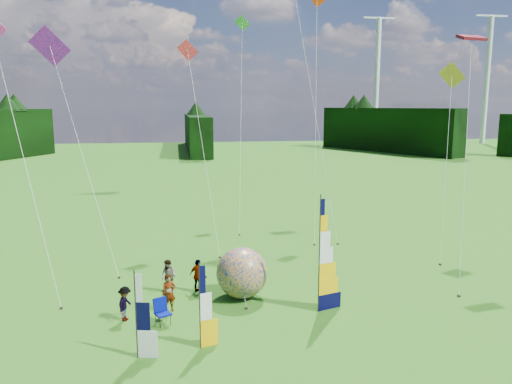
{
  "coord_description": "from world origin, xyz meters",
  "views": [
    {
      "loc": [
        -4.44,
        -17.26,
        9.26
      ],
      "look_at": [
        -1.0,
        4.0,
        5.5
      ],
      "focal_mm": 35.0,
      "sensor_mm": 36.0,
      "label": 1
    }
  ],
  "objects": [
    {
      "name": "ground",
      "position": [
        0.0,
        0.0,
        0.0
      ],
      "size": [
        220.0,
        220.0,
        0.0
      ],
      "primitive_type": "plane",
      "color": "#3D7220",
      "rests_on": "ground"
    },
    {
      "name": "treeline_ring",
      "position": [
        0.0,
        0.0,
        4.0
      ],
      "size": [
        210.0,
        210.0,
        8.0
      ],
      "primitive_type": null,
      "color": "black",
      "rests_on": "ground"
    },
    {
      "name": "turbine_left",
      "position": [
        70.0,
        95.0,
        15.0
      ],
      "size": [
        8.0,
        1.2,
        30.0
      ],
      "primitive_type": null,
      "color": "silver",
      "rests_on": "ground"
    },
    {
      "name": "turbine_right",
      "position": [
        45.0,
        102.0,
        15.0
      ],
      "size": [
        8.0,
        1.2,
        30.0
      ],
      "primitive_type": null,
      "color": "silver",
      "rests_on": "ground"
    },
    {
      "name": "feather_banner_main",
      "position": [
        1.77,
        3.4,
        2.61
      ],
      "size": [
        1.37,
        0.52,
        5.22
      ],
      "primitive_type": null,
      "rotation": [
        0.0,
        0.0,
        0.31
      ],
      "color": "black",
      "rests_on": "ground"
    },
    {
      "name": "side_banner_left",
      "position": [
        -3.69,
        0.78,
        1.66
      ],
      "size": [
        0.92,
        0.36,
        3.31
      ],
      "primitive_type": null,
      "rotation": [
        0.0,
        0.0,
        0.29
      ],
      "color": "#FFB800",
      "rests_on": "ground"
    },
    {
      "name": "side_banner_far",
      "position": [
        -6.03,
        0.41,
        1.64
      ],
      "size": [
        0.97,
        0.29,
        3.27
      ],
      "primitive_type": null,
      "rotation": [
        0.0,
        0.0,
        -0.2
      ],
      "color": "white",
      "rests_on": "ground"
    },
    {
      "name": "bol_inflatable",
      "position": [
        -1.42,
        5.68,
        1.24
      ],
      "size": [
        2.89,
        2.89,
        2.48
      ],
      "primitive_type": "sphere",
      "rotation": [
        0.0,
        0.0,
        0.18
      ],
      "color": "navy",
      "rests_on": "ground"
    },
    {
      "name": "spectator_a",
      "position": [
        -4.92,
        4.52,
        0.87
      ],
      "size": [
        0.73,
        0.59,
        1.74
      ],
      "primitive_type": "imported",
      "rotation": [
        0.0,
        0.0,
        0.3
      ],
      "color": "#66594C",
      "rests_on": "ground"
    },
    {
      "name": "spectator_b",
      "position": [
        -4.95,
        6.79,
        0.85
      ],
      "size": [
        0.92,
        0.81,
        1.71
      ],
      "primitive_type": "imported",
      "rotation": [
        0.0,
        0.0,
        -0.6
      ],
      "color": "#66594C",
      "rests_on": "ground"
    },
    {
      "name": "spectator_c",
      "position": [
        -6.79,
        3.85,
        0.76
      ],
      "size": [
        0.66,
        1.05,
        1.53
      ],
      "primitive_type": "imported",
      "rotation": [
        0.0,
        0.0,
        1.25
      ],
      "color": "#66594C",
      "rests_on": "ground"
    },
    {
      "name": "spectator_d",
      "position": [
        -3.49,
        6.68,
        0.85
      ],
      "size": [
        1.04,
        0.92,
        1.69
      ],
      "primitive_type": "imported",
      "rotation": [
        0.0,
        0.0,
        2.49
      ],
      "color": "#66594C",
      "rests_on": "ground"
    },
    {
      "name": "camp_chair",
      "position": [
        -5.16,
        3.14,
        0.57
      ],
      "size": [
        0.87,
        0.87,
        1.14
      ],
      "primitive_type": null,
      "rotation": [
        0.0,
        0.0,
        0.43
      ],
      "color": "#00096C",
      "rests_on": "ground"
    },
    {
      "name": "kite_whale",
      "position": [
        5.5,
        19.58,
        12.22
      ],
      "size": [
        7.83,
        15.55,
        24.44
      ],
      "primitive_type": null,
      "rotation": [
        0.0,
        0.0,
        -0.21
      ],
      "color": "black",
      "rests_on": "ground"
    },
    {
      "name": "kite_rainbow_delta",
      "position": [
        -9.81,
        12.92,
        7.46
      ],
      "size": [
        8.92,
        11.48,
        14.92
      ],
      "primitive_type": null,
      "rotation": [
        0.0,
        0.0,
        0.05
      ],
      "color": "#F0002D",
      "rests_on": "ground"
    },
    {
      "name": "kite_parafoil",
      "position": [
        11.03,
        7.41,
        7.45
      ],
      "size": [
        7.43,
        10.29,
        14.89
      ],
      "primitive_type": null,
      "rotation": [
        0.0,
        0.0,
        -0.01
      ],
      "color": "red",
      "rests_on": "ground"
    },
    {
      "name": "small_kite_red",
      "position": [
        -2.67,
        15.72,
        7.15
      ],
      "size": [
        4.61,
        9.79,
        14.31
      ],
      "primitive_type": null,
      "rotation": [
        0.0,
        0.0,
        0.07
      ],
      "color": "#F22E3A",
      "rests_on": "ground"
    },
    {
      "name": "small_kite_orange",
      "position": [
        5.67,
        18.11,
        9.38
      ],
      "size": [
        5.89,
        11.21,
        18.76
      ],
      "primitive_type": null,
      "rotation": [
        0.0,
        0.0,
        0.12
      ],
      "color": "#DC3401",
      "rests_on": "ground"
    },
    {
      "name": "small_kite_yellow",
      "position": [
        12.28,
        11.46,
        6.34
      ],
      "size": [
        8.35,
        9.84,
        12.68
      ],
      "primitive_type": null,
      "rotation": [
        0.0,
        0.0,
        -0.31
      ],
      "color": "gold",
      "rests_on": "ground"
    },
    {
      "name": "small_kite_pink",
      "position": [
        -11.98,
        9.16,
        7.39
      ],
      "size": [
        7.14,
        9.93,
        14.78
      ],
      "primitive_type": null,
      "rotation": [
        0.0,
        0.0,
        0.02
      ],
      "color": "#F12E9E",
      "rests_on": "ground"
    },
    {
      "name": "small_kite_green",
      "position": [
        0.79,
        22.61,
        8.73
      ],
      "size": [
        5.94,
        13.19,
        17.45
      ],
      "primitive_type": null,
      "rotation": [
        0.0,
        0.0,
        -0.16
      ],
      "color": "green",
      "rests_on": "ground"
    }
  ]
}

